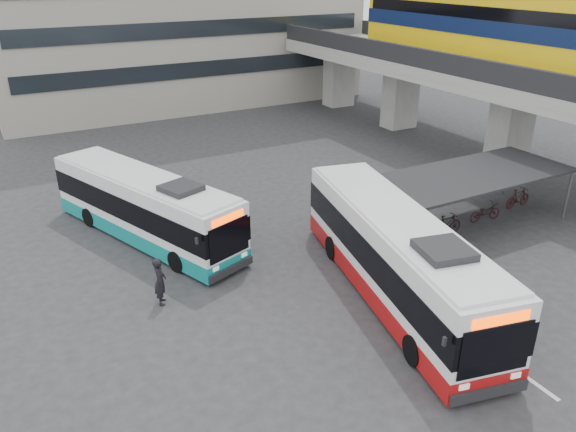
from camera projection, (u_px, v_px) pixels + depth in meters
ground at (347, 306)px, 19.98m from camera, size 120.00×120.00×0.00m
viaduct at (478, 52)px, 33.88m from camera, size 8.00×32.00×9.68m
bike_shelter at (465, 193)px, 25.44m from camera, size 10.00×4.00×2.54m
road_markings at (460, 330)px, 18.70m from camera, size 0.15×7.60×0.01m
bus_main at (396, 257)px, 20.03m from camera, size 5.01×11.92×3.44m
bus_teal at (145, 207)px, 24.42m from camera, size 5.78×10.84×3.16m
pedestrian at (160, 281)px, 19.82m from camera, size 0.61×0.76×1.81m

